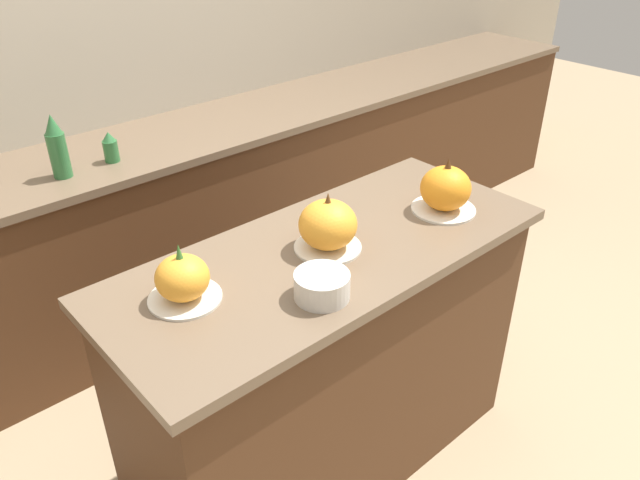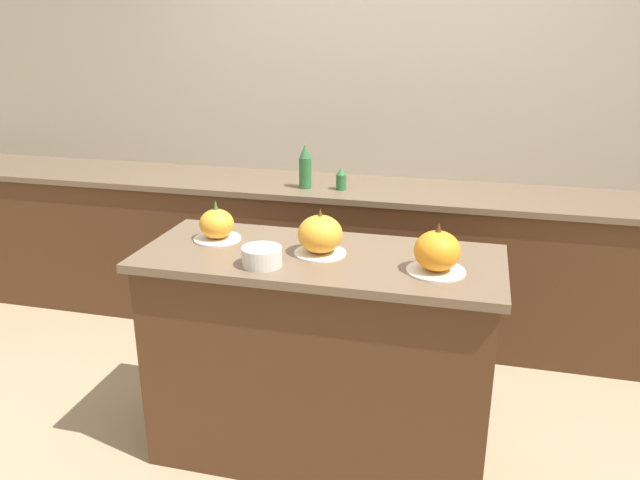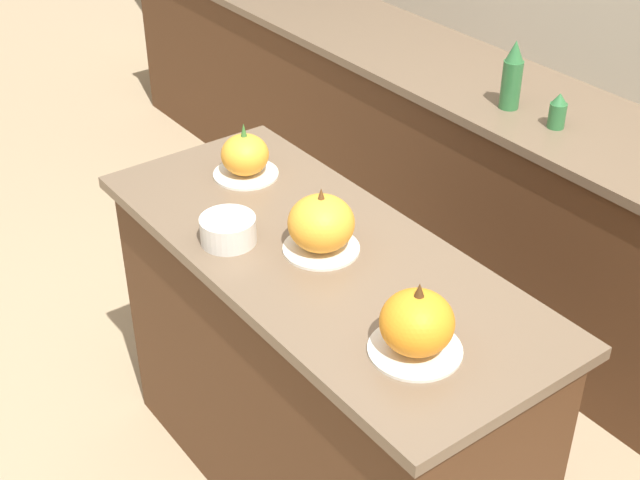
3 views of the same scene
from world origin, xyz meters
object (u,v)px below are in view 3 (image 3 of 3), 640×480
at_px(pumpkin_cake_center, 320,224).
at_px(mixing_bowl, 228,230).
at_px(pumpkin_cake_left, 245,157).
at_px(pumpkin_cake_right, 417,325).
at_px(bottle_tall, 512,76).
at_px(bottle_short, 558,111).

height_order(pumpkin_cake_center, mixing_bowl, pumpkin_cake_center).
distance_m(pumpkin_cake_left, pumpkin_cake_right, 0.95).
height_order(pumpkin_cake_right, bottle_tall, bottle_tall).
distance_m(pumpkin_cake_left, pumpkin_cake_center, 0.47).
distance_m(pumpkin_cake_right, bottle_short, 1.38).
distance_m(pumpkin_cake_center, bottle_short, 1.16).
height_order(pumpkin_cake_left, pumpkin_cake_center, pumpkin_cake_center).
xyz_separation_m(bottle_short, mixing_bowl, (-0.02, -1.33, 0.01)).
bearing_deg(mixing_bowl, bottle_tall, 98.45).
distance_m(pumpkin_cake_center, bottle_tall, 1.20).
bearing_deg(bottle_short, mixing_bowl, -90.72).
height_order(pumpkin_cake_right, mixing_bowl, pumpkin_cake_right).
height_order(bottle_short, mixing_bowl, bottle_short).
relative_size(pumpkin_cake_right, mixing_bowl, 1.43).
bearing_deg(bottle_tall, bottle_short, 2.86).
xyz_separation_m(pumpkin_cake_left, pumpkin_cake_right, (0.94, -0.14, 0.01)).
bearing_deg(mixing_bowl, pumpkin_cake_left, 140.09).
distance_m(pumpkin_cake_center, pumpkin_cake_right, 0.48).
bearing_deg(pumpkin_cake_left, pumpkin_cake_center, -7.45).
bearing_deg(pumpkin_cake_center, bottle_short, 98.07).
xyz_separation_m(pumpkin_cake_left, pumpkin_cake_center, (0.47, -0.06, 0.01)).
bearing_deg(bottle_short, pumpkin_cake_left, -105.62).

